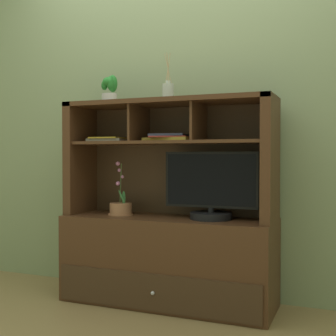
# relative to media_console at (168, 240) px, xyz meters

# --- Properties ---
(floor_plane) EXTENTS (6.00, 6.00, 0.02)m
(floor_plane) POSITION_rel_media_console_xyz_m (0.00, -0.01, -0.42)
(floor_plane) COLOR olive
(floor_plane) RESTS_ON ground
(back_wall) EXTENTS (6.00, 0.02, 2.80)m
(back_wall) POSITION_rel_media_console_xyz_m (0.00, 0.25, 0.99)
(back_wall) COLOR gray
(back_wall) RESTS_ON ground
(media_console) EXTENTS (1.38, 0.49, 1.32)m
(media_console) POSITION_rel_media_console_xyz_m (0.00, 0.00, 0.00)
(media_console) COLOR #4A2C19
(media_console) RESTS_ON ground
(tv_monitor) EXTENTS (0.60, 0.26, 0.42)m
(tv_monitor) POSITION_rel_media_console_xyz_m (0.29, -0.01, 0.33)
(tv_monitor) COLOR black
(tv_monitor) RESTS_ON media_console
(potted_orchid) EXTENTS (0.17, 0.17, 0.36)m
(potted_orchid) POSITION_rel_media_console_xyz_m (-0.33, -0.03, 0.20)
(potted_orchid) COLOR #AB704B
(potted_orchid) RESTS_ON media_console
(magazine_stack_left) EXTENTS (0.26, 0.25, 0.03)m
(magazine_stack_left) POSITION_rel_media_console_xyz_m (-0.43, 0.01, 0.66)
(magazine_stack_left) COLOR gray
(magazine_stack_left) RESTS_ON media_console
(magazine_stack_centre) EXTENTS (0.34, 0.23, 0.04)m
(magazine_stack_centre) POSITION_rel_media_console_xyz_m (0.01, -0.01, 0.67)
(magazine_stack_centre) COLOR gold
(magazine_stack_centre) RESTS_ON media_console
(diffuser_bottle) EXTENTS (0.08, 0.08, 0.30)m
(diffuser_bottle) POSITION_rel_media_console_xyz_m (-0.00, -0.00, 0.96)
(diffuser_bottle) COLOR #B6BFAF
(diffuser_bottle) RESTS_ON media_console
(potted_succulent) EXTENTS (0.12, 0.13, 0.20)m
(potted_succulent) POSITION_rel_media_console_xyz_m (-0.45, 0.03, 1.01)
(potted_succulent) COLOR silver
(potted_succulent) RESTS_ON media_console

